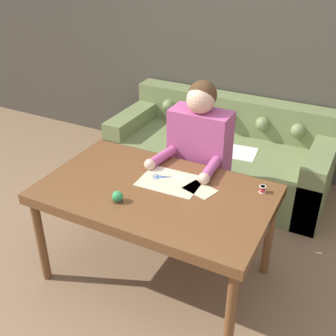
{
  "coord_description": "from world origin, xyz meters",
  "views": [
    {
      "loc": [
        1.09,
        -1.95,
        2.2
      ],
      "look_at": [
        -0.01,
        0.17,
        0.83
      ],
      "focal_mm": 45.0,
      "sensor_mm": 36.0,
      "label": 1
    }
  ],
  "objects_px": {
    "person": "(199,162)",
    "pin_cushion": "(118,197)",
    "dining_table": "(155,199)",
    "couch": "(221,155)",
    "scissors": "(163,177)",
    "thread_spool": "(262,189)"
  },
  "relations": [
    {
      "from": "person",
      "to": "pin_cushion",
      "type": "xyz_separation_m",
      "value": [
        -0.19,
        -0.81,
        0.11
      ]
    },
    {
      "from": "couch",
      "to": "pin_cushion",
      "type": "relative_size",
      "value": 28.47
    },
    {
      "from": "person",
      "to": "pin_cushion",
      "type": "relative_size",
      "value": 17.97
    },
    {
      "from": "person",
      "to": "pin_cushion",
      "type": "distance_m",
      "value": 0.84
    },
    {
      "from": "couch",
      "to": "pin_cushion",
      "type": "xyz_separation_m",
      "value": [
        -0.06,
        -1.66,
        0.48
      ]
    },
    {
      "from": "dining_table",
      "to": "pin_cushion",
      "type": "distance_m",
      "value": 0.28
    },
    {
      "from": "dining_table",
      "to": "person",
      "type": "relative_size",
      "value": 1.16
    },
    {
      "from": "scissors",
      "to": "pin_cushion",
      "type": "height_order",
      "value": "pin_cushion"
    },
    {
      "from": "dining_table",
      "to": "pin_cushion",
      "type": "height_order",
      "value": "pin_cushion"
    },
    {
      "from": "dining_table",
      "to": "scissors",
      "type": "height_order",
      "value": "scissors"
    },
    {
      "from": "scissors",
      "to": "pin_cushion",
      "type": "bearing_deg",
      "value": -106.9
    },
    {
      "from": "scissors",
      "to": "thread_spool",
      "type": "distance_m",
      "value": 0.66
    },
    {
      "from": "dining_table",
      "to": "pin_cushion",
      "type": "xyz_separation_m",
      "value": [
        -0.14,
        -0.22,
        0.1
      ]
    },
    {
      "from": "person",
      "to": "scissors",
      "type": "height_order",
      "value": "person"
    },
    {
      "from": "couch",
      "to": "thread_spool",
      "type": "distance_m",
      "value": 1.42
    },
    {
      "from": "scissors",
      "to": "thread_spool",
      "type": "relative_size",
      "value": 4.95
    },
    {
      "from": "person",
      "to": "pin_cushion",
      "type": "bearing_deg",
      "value": -103.02
    },
    {
      "from": "couch",
      "to": "person",
      "type": "bearing_deg",
      "value": -81.49
    },
    {
      "from": "dining_table",
      "to": "couch",
      "type": "relative_size",
      "value": 0.73
    },
    {
      "from": "scissors",
      "to": "couch",
      "type": "bearing_deg",
      "value": 92.42
    },
    {
      "from": "person",
      "to": "couch",
      "type": "bearing_deg",
      "value": 98.51
    },
    {
      "from": "couch",
      "to": "thread_spool",
      "type": "height_order",
      "value": "couch"
    }
  ]
}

